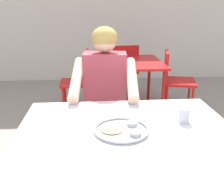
# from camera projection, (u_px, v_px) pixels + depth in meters

# --- Properties ---
(table_foreground) EXTENTS (1.19, 0.90, 0.75)m
(table_foreground) POSITION_uv_depth(u_px,v_px,m) (126.00, 141.00, 1.41)
(table_foreground) COLOR silver
(table_foreground) RESTS_ON ground
(thali_tray) EXTENTS (0.30, 0.30, 0.03)m
(thali_tray) POSITION_uv_depth(u_px,v_px,m) (122.00, 130.00, 1.36)
(thali_tray) COLOR #B7BABF
(thali_tray) RESTS_ON table_foreground
(drinking_cup) EXTENTS (0.07, 0.07, 0.09)m
(drinking_cup) POSITION_uv_depth(u_px,v_px,m) (184.00, 115.00, 1.46)
(drinking_cup) COLOR silver
(drinking_cup) RESTS_ON table_foreground
(chair_foreground) EXTENTS (0.44, 0.46, 0.84)m
(chair_foreground) POSITION_uv_depth(u_px,v_px,m) (105.00, 111.00, 2.29)
(chair_foreground) COLOR #3F3F44
(chair_foreground) RESTS_ON ground
(diner_foreground) EXTENTS (0.52, 0.57, 1.24)m
(diner_foreground) POSITION_uv_depth(u_px,v_px,m) (105.00, 92.00, 2.01)
(diner_foreground) COLOR #353535
(diner_foreground) RESTS_ON ground
(table_background_red) EXTENTS (0.96, 0.94, 0.70)m
(table_background_red) POSITION_uv_depth(u_px,v_px,m) (125.00, 67.00, 3.38)
(table_background_red) COLOR red
(table_background_red) RESTS_ON ground
(chair_red_left) EXTENTS (0.41, 0.40, 0.85)m
(chair_red_left) POSITION_uv_depth(u_px,v_px,m) (81.00, 78.00, 3.39)
(chair_red_left) COLOR red
(chair_red_left) RESTS_ON ground
(chair_red_right) EXTENTS (0.50, 0.51, 0.83)m
(chair_red_right) POSITION_uv_depth(u_px,v_px,m) (174.00, 77.00, 3.47)
(chair_red_right) COLOR red
(chair_red_right) RESTS_ON ground
(chair_red_far) EXTENTS (0.45, 0.45, 0.84)m
(chair_red_far) POSITION_uv_depth(u_px,v_px,m) (124.00, 67.00, 3.98)
(chair_red_far) COLOR red
(chair_red_far) RESTS_ON ground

